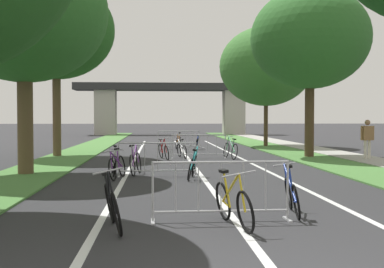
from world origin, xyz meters
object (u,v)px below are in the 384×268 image
object	(u,v)px
bicycle_silver_9	(182,150)
bicycle_blue_11	(292,195)
bicycle_white_7	(114,163)
bicycle_black_2	(112,206)
bicycle_teal_5	(193,166)
bicycle_red_6	(163,151)
bicycle_orange_8	(178,142)
crowd_barrier_second	(158,159)
bicycle_blue_1	(197,143)
tree_right_oak_mid	(266,66)
bicycle_purple_0	(135,163)
pedestrian_with_backpack	(367,136)
bicycle_green_4	(231,150)
crowd_barrier_third	(199,147)
tree_right_pine_near	(310,39)
tree_left_cypress_far	(24,12)
bicycle_yellow_3	(233,204)
crowd_barrier_fourth	(179,140)
bicycle_purple_10	(117,166)
tree_left_maple_mid	(56,30)
crowd_barrier_nearest	(221,191)

from	to	relation	value
bicycle_silver_9	bicycle_blue_11	bearing A→B (deg)	-95.79
bicycle_white_7	bicycle_silver_9	bearing A→B (deg)	-118.59
bicycle_black_2	bicycle_teal_5	distance (m)	6.85
bicycle_red_6	bicycle_orange_8	xyz separation A→B (m)	(0.97, 7.63, -0.00)
crowd_barrier_second	bicycle_blue_1	distance (m)	12.96
crowd_barrier_second	bicycle_blue_11	size ratio (longest dim) A/B	1.46
tree_right_oak_mid	bicycle_silver_9	size ratio (longest dim) A/B	4.57
tree_right_oak_mid	bicycle_purple_0	xyz separation A→B (m)	(-7.44, -14.89, -4.61)
pedestrian_with_backpack	bicycle_red_6	bearing A→B (deg)	-15.35
bicycle_black_2	bicycle_green_4	world-z (taller)	bicycle_black_2
crowd_barrier_third	tree_right_pine_near	bearing A→B (deg)	1.46
tree_right_pine_near	bicycle_blue_11	size ratio (longest dim) A/B	4.60
tree_right_oak_mid	bicycle_white_7	distance (m)	17.55
tree_left_cypress_far	bicycle_orange_8	distance (m)	15.02
bicycle_black_2	bicycle_yellow_3	bearing A→B (deg)	170.48
bicycle_purple_0	bicycle_teal_5	xyz separation A→B (m)	(1.73, -1.07, -0.02)
bicycle_purple_0	bicycle_green_4	distance (m)	6.98
bicycle_yellow_3	bicycle_white_7	world-z (taller)	bicycle_yellow_3
crowd_barrier_second	bicycle_red_6	world-z (taller)	crowd_barrier_second
bicycle_purple_0	bicycle_yellow_3	xyz separation A→B (m)	(1.93, -7.62, -0.00)
bicycle_blue_1	bicycle_orange_8	distance (m)	1.52
bicycle_teal_5	bicycle_silver_9	distance (m)	7.62
crowd_barrier_fourth	bicycle_green_4	world-z (taller)	crowd_barrier_fourth
bicycle_orange_8	bicycle_blue_11	xyz separation A→B (m)	(1.26, -20.08, -0.00)
tree_right_pine_near	crowd_barrier_second	distance (m)	10.80
tree_right_oak_mid	bicycle_orange_8	distance (m)	7.36
bicycle_red_6	bicycle_purple_0	bearing A→B (deg)	67.28
bicycle_yellow_3	bicycle_purple_10	size ratio (longest dim) A/B	1.05
tree_left_cypress_far	bicycle_teal_5	bearing A→B (deg)	-13.80
bicycle_teal_5	bicycle_white_7	bearing A→B (deg)	165.47
bicycle_silver_9	crowd_barrier_fourth	bearing A→B (deg)	76.97
bicycle_silver_9	bicycle_blue_1	bearing A→B (deg)	67.03
tree_right_pine_near	bicycle_purple_10	bearing A→B (deg)	-137.41
bicycle_white_7	bicycle_blue_11	bearing A→B (deg)	112.00
tree_right_oak_mid	tree_left_maple_mid	bearing A→B (deg)	-147.23
crowd_barrier_third	bicycle_blue_11	distance (m)	12.86
bicycle_orange_8	pedestrian_with_backpack	distance (m)	11.60
bicycle_black_2	pedestrian_with_backpack	world-z (taller)	pedestrian_with_backpack
tree_right_pine_near	bicycle_purple_0	size ratio (longest dim) A/B	4.46
crowd_barrier_third	bicycle_green_4	xyz separation A→B (m)	(1.36, -0.38, -0.13)
bicycle_blue_1	bicycle_black_2	bearing A→B (deg)	-90.55
tree_right_oak_mid	pedestrian_with_backpack	distance (m)	11.12
crowd_barrier_nearest	bicycle_red_6	size ratio (longest dim) A/B	1.44
tree_right_oak_mid	bicycle_white_7	size ratio (longest dim) A/B	4.41
tree_left_cypress_far	bicycle_blue_1	world-z (taller)	tree_left_cypress_far
bicycle_yellow_3	bicycle_orange_8	xyz separation A→B (m)	(-0.02, 21.04, -0.01)
bicycle_black_2	pedestrian_with_backpack	bearing A→B (deg)	-139.08
bicycle_blue_1	crowd_barrier_third	bearing A→B (deg)	-85.83
bicycle_purple_0	bicycle_silver_9	bearing A→B (deg)	82.90
tree_left_cypress_far	bicycle_teal_5	xyz separation A→B (m)	(5.17, -1.27, -4.72)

